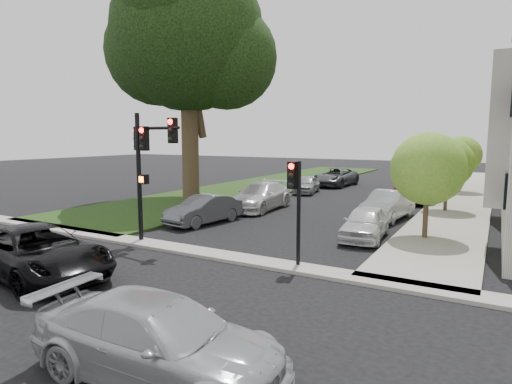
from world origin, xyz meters
The scene contains 20 objects.
ground centered at (0.00, 0.00, 0.00)m, with size 140.00×140.00×0.00m, color black.
grass_strip centered at (-9.00, 24.00, 0.06)m, with size 8.00×44.00×0.12m, color black.
sidewalk_right centered at (6.75, 24.00, 0.06)m, with size 3.50×44.00×0.12m, color gray.
sidewalk_cross centered at (0.00, 2.00, 0.06)m, with size 60.00×1.00×0.12m, color gray.
eucalyptus centered at (-9.51, 12.64, 10.87)m, with size 11.24×10.20×15.92m.
small_tree_a centered at (6.20, 8.32, 2.98)m, with size 2.99×2.99×4.48m.
small_tree_b centered at (6.20, 15.92, 2.80)m, with size 2.81×2.81×4.21m.
small_tree_c centered at (6.20, 25.75, 2.90)m, with size 2.91×2.91×4.36m.
traffic_signal_main centered at (-3.39, 2.23, 3.59)m, with size 2.55×0.66×5.21m.
traffic_signal_secondary centered at (3.06, 2.19, 2.45)m, with size 0.45×0.36×3.51m.
car_cross_near centered at (-3.39, -2.59, 0.78)m, with size 2.60×5.65×1.57m, color black.
car_cross_far centered at (3.65, -4.92, 0.72)m, with size 2.01×4.94×1.43m, color #999BA0.
car_parked_0 centered at (3.97, 7.29, 0.68)m, with size 1.61×4.01×1.37m, color silver.
car_parked_1 centered at (3.80, 12.18, 0.75)m, with size 1.58×4.52×1.49m, color #999BA0.
car_parked_2 centered at (3.92, 19.58, 0.79)m, with size 2.64×5.72×1.59m, color maroon.
car_parked_4 centered at (3.68, 29.64, 0.75)m, with size 2.10×5.17×1.50m, color #999BA0.
car_parked_5 centered at (-3.83, 6.52, 0.70)m, with size 1.49×4.26×1.41m, color #3F4247.
car_parked_6 centered at (-3.45, 11.55, 0.80)m, with size 2.23×5.49×1.59m, color silver.
car_parked_7 centered at (-3.96, 19.78, 0.67)m, with size 1.58×3.93×1.34m, color #999BA0.
car_parked_8 centered at (-3.70, 25.56, 0.79)m, with size 2.63×5.70×1.58m, color #3F4247.
Camera 1 is at (8.69, -10.30, 4.27)m, focal length 30.00 mm.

